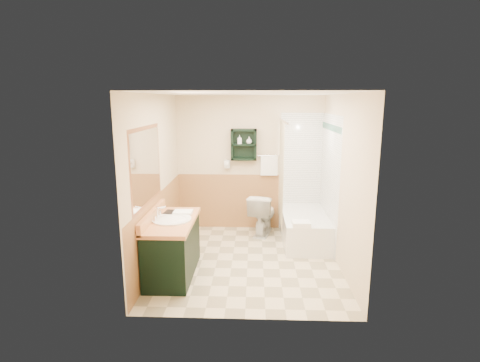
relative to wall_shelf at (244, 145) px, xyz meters
name	(u,v)px	position (x,y,z in m)	size (l,w,h in m)	color
floor	(248,261)	(0.10, -1.41, -1.55)	(3.00, 3.00, 0.00)	beige
back_wall	(249,163)	(0.10, 0.11, -0.35)	(2.60, 0.04, 2.40)	beige
left_wall	(155,180)	(-1.22, -1.41, -0.35)	(0.04, 3.00, 2.40)	beige
right_wall	(343,182)	(1.42, -1.41, -0.35)	(0.04, 3.00, 2.40)	beige
ceiling	(248,92)	(0.10, -1.41, 0.87)	(2.60, 3.00, 0.04)	white
wainscot_left	(160,227)	(-1.19, -1.41, -1.05)	(2.98, 2.98, 1.00)	tan
wainscot_back	(249,201)	(0.10, 0.08, -1.05)	(2.58, 2.58, 1.00)	tan
mirror_frame	(146,166)	(-1.17, -1.96, -0.05)	(1.30, 1.30, 1.00)	brown
mirror_glass	(147,166)	(-1.17, -1.96, -0.05)	(1.20, 1.20, 0.90)	white
tile_right	(329,181)	(1.38, -0.66, -0.50)	(1.50, 1.50, 2.10)	white
tile_back	(307,172)	(1.13, 0.07, -0.50)	(0.95, 0.95, 2.10)	white
tile_accent	(331,127)	(1.37, -0.66, 0.35)	(1.50, 1.50, 0.10)	#154A36
wall_shelf	(244,145)	(0.00, 0.00, 0.00)	(0.45, 0.15, 0.55)	black
hair_dryer	(227,164)	(-0.30, 0.02, -0.35)	(0.10, 0.24, 0.18)	white
towel_bar	(269,156)	(0.45, 0.04, -0.20)	(0.40, 0.06, 0.40)	white
curtain_rod	(283,121)	(0.63, -0.66, 0.45)	(0.03, 0.03, 1.60)	silver
shower_curtain	(281,172)	(0.63, -0.48, -0.40)	(1.05, 1.05, 1.70)	beige
vanity	(173,247)	(-0.89, -1.88, -1.16)	(0.59, 1.21, 0.77)	black
bathtub	(304,227)	(1.03, -0.55, -1.31)	(0.72, 1.50, 0.48)	white
toilet	(263,214)	(0.34, -0.23, -1.19)	(0.41, 0.73, 0.71)	white
counter_towel	(183,212)	(-0.79, -1.60, -0.76)	(0.25, 0.20, 0.04)	white
vanity_book	(164,205)	(-1.06, -1.57, -0.67)	(0.17, 0.02, 0.22)	black
tub_towel	(301,224)	(0.89, -1.19, -1.04)	(0.26, 0.22, 0.07)	white
soap_bottle_a	(240,142)	(-0.08, -0.01, 0.05)	(0.07, 0.15, 0.07)	white
soap_bottle_b	(249,141)	(0.09, -0.01, 0.06)	(0.10, 0.12, 0.10)	white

